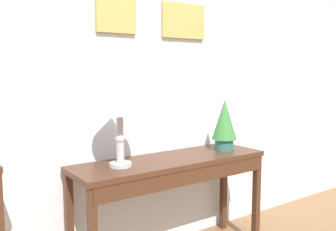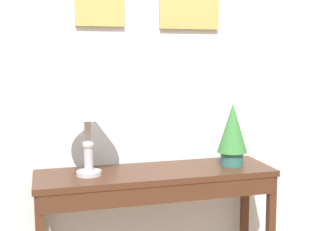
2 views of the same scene
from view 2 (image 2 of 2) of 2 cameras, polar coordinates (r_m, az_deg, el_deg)
back_wall_with_art at (r=2.85m, az=-1.91°, el=7.78°), size 9.00×0.13×2.80m
console_table at (r=2.63m, az=-1.41°, el=-9.17°), size 1.39×0.42×0.73m
table_lamp at (r=2.48m, az=-10.34°, el=1.78°), size 0.29×0.29×0.55m
potted_plant_on_console at (r=2.72m, az=8.27°, el=-2.14°), size 0.18×0.18×0.38m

